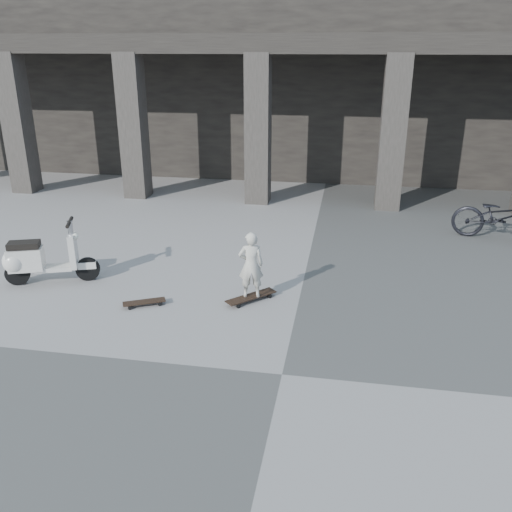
% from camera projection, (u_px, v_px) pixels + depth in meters
% --- Properties ---
extents(ground, '(90.00, 90.00, 0.00)m').
position_uv_depth(ground, '(282.00, 375.00, 7.34)').
color(ground, '#444542').
rests_on(ground, ground).
extents(colonnade, '(28.00, 8.82, 6.00)m').
position_uv_depth(colonnade, '(334.00, 80.00, 18.86)').
color(colonnade, black).
rests_on(colonnade, ground).
extents(longboard, '(0.83, 0.84, 0.10)m').
position_uv_depth(longboard, '(251.00, 297.00, 9.42)').
color(longboard, black).
rests_on(longboard, ground).
extents(skateboard_spare, '(0.72, 0.48, 0.09)m').
position_uv_depth(skateboard_spare, '(144.00, 302.00, 9.25)').
color(skateboard_spare, black).
rests_on(skateboard_spare, ground).
extents(child, '(0.48, 0.37, 1.17)m').
position_uv_depth(child, '(251.00, 265.00, 9.20)').
color(child, '#BBB8A9').
rests_on(child, longboard).
extents(scooter, '(1.65, 0.85, 1.19)m').
position_uv_depth(scooter, '(34.00, 260.00, 9.98)').
color(scooter, black).
rests_on(scooter, ground).
extents(bicycle, '(2.23, 1.26, 1.11)m').
position_uv_depth(bicycle, '(502.00, 217.00, 12.19)').
color(bicycle, black).
rests_on(bicycle, ground).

